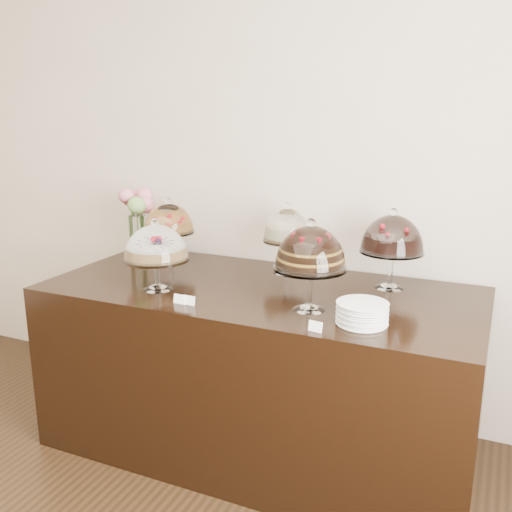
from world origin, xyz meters
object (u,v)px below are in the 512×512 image
at_px(cake_stand_fruit_tart, 169,221).
at_px(flower_vase, 137,211).
at_px(cake_stand_dark_choco, 392,237).
at_px(cake_stand_choco_layer, 311,251).
at_px(cake_stand_sugar_sponge, 156,246).
at_px(plate_stack, 362,313).
at_px(display_counter, 260,369).
at_px(cake_stand_cheesecake, 287,228).

bearing_deg(cake_stand_fruit_tart, flower_vase, 163.53).
bearing_deg(cake_stand_dark_choco, cake_stand_choco_layer, -119.45).
height_order(cake_stand_sugar_sponge, plate_stack, cake_stand_sugar_sponge).
bearing_deg(cake_stand_fruit_tart, plate_stack, -22.30).
distance_m(display_counter, cake_stand_fruit_tart, 1.01).
bearing_deg(cake_stand_choco_layer, display_counter, 148.66).
bearing_deg(cake_stand_fruit_tart, display_counter, -19.56).
height_order(display_counter, plate_stack, plate_stack).
bearing_deg(display_counter, cake_stand_choco_layer, -31.34).
bearing_deg(cake_stand_fruit_tart, cake_stand_sugar_sponge, -64.52).
distance_m(cake_stand_sugar_sponge, plate_stack, 1.08).
relative_size(display_counter, cake_stand_fruit_tart, 5.68).
height_order(cake_stand_dark_choco, flower_vase, flower_vase).
xyz_separation_m(cake_stand_cheesecake, cake_stand_fruit_tart, (-0.72, -0.07, -0.00)).
xyz_separation_m(cake_stand_cheesecake, cake_stand_dark_choco, (0.58, -0.04, 0.01)).
bearing_deg(cake_stand_choco_layer, cake_stand_cheesecake, 120.86).
xyz_separation_m(cake_stand_cheesecake, plate_stack, (0.57, -0.60, -0.20)).
bearing_deg(display_counter, cake_stand_fruit_tart, 160.44).
bearing_deg(flower_vase, cake_stand_fruit_tart, -16.47).
height_order(display_counter, cake_stand_fruit_tart, cake_stand_fruit_tart).
xyz_separation_m(cake_stand_choco_layer, cake_stand_cheesecake, (-0.31, 0.52, -0.02)).
xyz_separation_m(cake_stand_dark_choco, cake_stand_fruit_tart, (-1.29, -0.03, -0.02)).
distance_m(cake_stand_sugar_sponge, cake_stand_choco_layer, 0.80).
bearing_deg(cake_stand_dark_choco, cake_stand_sugar_sponge, -154.78).
distance_m(cake_stand_cheesecake, plate_stack, 0.85).
relative_size(display_counter, cake_stand_dark_choco, 5.34).
height_order(cake_stand_choco_layer, plate_stack, cake_stand_choco_layer).
height_order(flower_vase, plate_stack, flower_vase).
xyz_separation_m(cake_stand_dark_choco, flower_vase, (-1.58, 0.06, 0.01)).
height_order(cake_stand_cheesecake, plate_stack, cake_stand_cheesecake).
distance_m(cake_stand_sugar_sponge, cake_stand_cheesecake, 0.73).
distance_m(cake_stand_choco_layer, plate_stack, 0.36).
xyz_separation_m(display_counter, cake_stand_sugar_sponge, (-0.46, -0.23, 0.68)).
bearing_deg(cake_stand_dark_choco, plate_stack, -90.61).
relative_size(cake_stand_choco_layer, flower_vase, 1.01).
relative_size(cake_stand_sugar_sponge, cake_stand_choco_layer, 0.86).
bearing_deg(cake_stand_sugar_sponge, flower_vase, 132.35).
distance_m(cake_stand_sugar_sponge, flower_vase, 0.76).
xyz_separation_m(display_counter, plate_stack, (0.60, -0.28, 0.50)).
xyz_separation_m(cake_stand_choco_layer, cake_stand_fruit_tart, (-1.02, 0.45, -0.03)).
distance_m(cake_stand_dark_choco, flower_vase, 1.58).
xyz_separation_m(display_counter, cake_stand_cheesecake, (0.02, 0.31, 0.70)).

